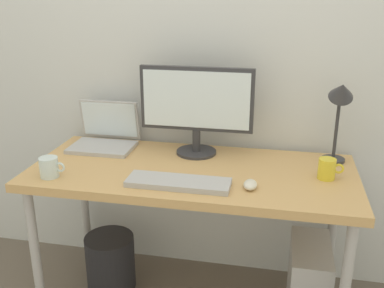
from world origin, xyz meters
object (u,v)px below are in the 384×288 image
at_px(monitor, 196,105).
at_px(glass_cup, 49,167).
at_px(laptop, 105,135).
at_px(computer_tower, 308,285).
at_px(desk_lamp, 340,103).
at_px(keyboard, 178,182).
at_px(coffee_mug, 327,169).
at_px(wastebasket, 111,262).
at_px(desk, 192,182).
at_px(mouse, 250,185).

distance_m(monitor, glass_cup, 0.74).
bearing_deg(laptop, computer_tower, -12.38).
relative_size(desk_lamp, keyboard, 0.95).
distance_m(coffee_mug, glass_cup, 1.21).
height_order(desk_lamp, wastebasket, desk_lamp).
xyz_separation_m(desk_lamp, wastebasket, (-1.10, -0.15, -0.90)).
height_order(desk, wastebasket, desk).
xyz_separation_m(coffee_mug, wastebasket, (-1.06, 0.04, -0.65)).
distance_m(desk, computer_tower, 0.74).
bearing_deg(wastebasket, coffee_mug, -2.42).
bearing_deg(desk, coffee_mug, 0.61).
bearing_deg(computer_tower, keyboard, -164.15).
height_order(coffee_mug, wastebasket, coffee_mug).
distance_m(desk_lamp, wastebasket, 1.43).
bearing_deg(glass_cup, computer_tower, 9.55).
xyz_separation_m(monitor, coffee_mug, (0.62, -0.19, -0.20)).
bearing_deg(mouse, laptop, 154.60).
bearing_deg(keyboard, wastebasket, 151.22).
distance_m(monitor, laptop, 0.52).
bearing_deg(monitor, mouse, -50.20).
xyz_separation_m(laptop, coffee_mug, (1.11, -0.21, -0.01)).
bearing_deg(laptop, keyboard, -39.54).
height_order(laptop, coffee_mug, laptop).
bearing_deg(wastebasket, mouse, -16.05).
xyz_separation_m(laptop, wastebasket, (0.05, -0.16, -0.66)).
bearing_deg(laptop, mouse, -25.40).
height_order(desk, computer_tower, desk).
height_order(monitor, coffee_mug, monitor).
distance_m(desk_lamp, computer_tower, 0.87).
distance_m(keyboard, computer_tower, 0.82).
relative_size(laptop, computer_tower, 0.76).
relative_size(monitor, keyboard, 1.26).
height_order(monitor, computer_tower, monitor).
bearing_deg(coffee_mug, desk, -179.39).
bearing_deg(wastebasket, laptop, 106.78).
height_order(keyboard, glass_cup, glass_cup).
bearing_deg(desk_lamp, mouse, -135.52).
bearing_deg(mouse, desk_lamp, 44.48).
relative_size(laptop, glass_cup, 2.73).
height_order(desk, laptop, laptop).
bearing_deg(keyboard, monitor, 89.85).
xyz_separation_m(coffee_mug, computer_tower, (-0.03, -0.03, -0.59)).
relative_size(laptop, keyboard, 0.73).
distance_m(desk, glass_cup, 0.64).
bearing_deg(keyboard, desk, 84.10).
height_order(coffee_mug, computer_tower, coffee_mug).
bearing_deg(monitor, wastebasket, -161.55).
bearing_deg(desk, keyboard, -95.90).
height_order(computer_tower, wastebasket, computer_tower).
bearing_deg(monitor, desk_lamp, 0.04).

